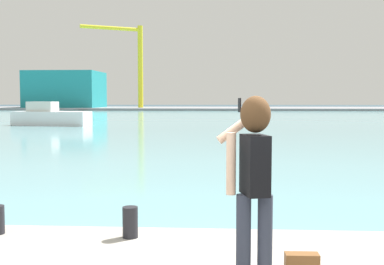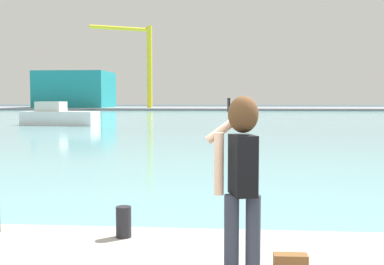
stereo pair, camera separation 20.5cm
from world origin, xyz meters
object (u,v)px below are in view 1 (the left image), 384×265
Objects in this scene: harbor_bollard at (130,222)px; warehouse_left at (66,90)px; boat_moored at (50,117)px; port_crane at (133,57)px; person_photographer at (253,169)px.

harbor_bollard is 94.95m from warehouse_left.
port_crane is at bearing 101.08° from boat_moored.
port_crane reaches higher than harbor_bollard.
warehouse_left is at bearing 108.76° from harbor_bollard.
port_crane is at bearing -11.17° from warehouse_left.
boat_moored reaches higher than harbor_bollard.
boat_moored is (-13.01, 32.90, 0.02)m from harbor_bollard.
harbor_bollard is (-1.42, 1.32, -0.87)m from person_photographer.
harbor_bollard is at bearing -79.44° from port_crane.
boat_moored is 0.47× the size of warehouse_left.
harbor_bollard is at bearing -60.73° from boat_moored.
person_photographer is 2.12m from harbor_bollard.
harbor_bollard is 0.03× the size of warehouse_left.
person_photographer is at bearing -59.45° from boat_moored.
port_crane is (-16.22, 87.02, 9.53)m from harbor_bollard.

